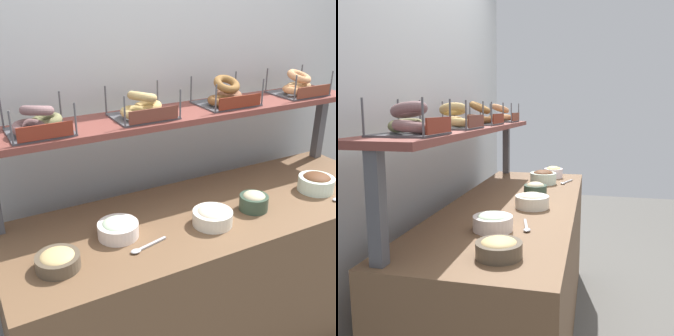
% 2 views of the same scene
% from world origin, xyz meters
% --- Properties ---
extents(back_wall, '(3.24, 0.06, 2.40)m').
position_xyz_m(back_wall, '(0.00, 0.55, 1.20)').
color(back_wall, silver).
rests_on(back_wall, ground_plane).
extents(deli_counter, '(2.04, 0.70, 0.85)m').
position_xyz_m(deli_counter, '(0.00, 0.00, 0.42)').
color(deli_counter, brown).
rests_on(deli_counter, ground_plane).
extents(shelf_riser_right, '(0.05, 0.05, 0.40)m').
position_xyz_m(shelf_riser_right, '(0.96, 0.27, 1.05)').
color(shelf_riser_right, '#4C4C51').
rests_on(shelf_riser_right, deli_counter).
extents(upper_shelf, '(2.00, 0.32, 0.03)m').
position_xyz_m(upper_shelf, '(0.00, 0.27, 1.26)').
color(upper_shelf, brown).
rests_on(upper_shelf, shelf_riser_left).
extents(bowl_scallion_spread, '(0.18, 0.18, 0.08)m').
position_xyz_m(bowl_scallion_spread, '(-0.51, -0.01, 0.89)').
color(bowl_scallion_spread, white).
rests_on(bowl_scallion_spread, deli_counter).
extents(bowl_tuna_salad, '(0.14, 0.14, 0.09)m').
position_xyz_m(bowl_tuna_salad, '(0.16, -0.10, 0.90)').
color(bowl_tuna_salad, '#334837').
rests_on(bowl_tuna_salad, deli_counter).
extents(bowl_potato_salad, '(0.18, 0.18, 0.08)m').
position_xyz_m(bowl_potato_salad, '(-0.09, -0.12, 0.89)').
color(bowl_potato_salad, white).
rests_on(bowl_potato_salad, deli_counter).
extents(bowl_hummus, '(0.17, 0.17, 0.07)m').
position_xyz_m(bowl_hummus, '(-0.80, -0.11, 0.89)').
color(bowl_hummus, brown).
rests_on(bowl_hummus, deli_counter).
extents(bowl_chocolate_spread, '(0.19, 0.19, 0.10)m').
position_xyz_m(bowl_chocolate_spread, '(0.58, -0.09, 0.90)').
color(bowl_chocolate_spread, white).
rests_on(bowl_chocolate_spread, deli_counter).
extents(serving_spoon_by_edge, '(0.18, 0.06, 0.01)m').
position_xyz_m(serving_spoon_by_edge, '(-0.45, -0.15, 0.86)').
color(serving_spoon_by_edge, '#B7B7BC').
rests_on(serving_spoon_by_edge, deli_counter).
extents(bagel_basket_poppy, '(0.27, 0.24, 0.14)m').
position_xyz_m(bagel_basket_poppy, '(-0.74, 0.25, 1.33)').
color(bagel_basket_poppy, '#4C4C51').
rests_on(bagel_basket_poppy, upper_shelf).
extents(bagel_basket_plain, '(0.29, 0.25, 0.14)m').
position_xyz_m(bagel_basket_plain, '(-0.25, 0.26, 1.33)').
color(bagel_basket_plain, '#4C4C51').
rests_on(bagel_basket_plain, upper_shelf).
extents(bagel_basket_cinnamon_raisin, '(0.30, 0.24, 0.15)m').
position_xyz_m(bagel_basket_cinnamon_raisin, '(0.23, 0.27, 1.33)').
color(bagel_basket_cinnamon_raisin, '#4C4C51').
rests_on(bagel_basket_cinnamon_raisin, upper_shelf).
extents(bagel_basket_sesame, '(0.28, 0.26, 0.14)m').
position_xyz_m(bagel_basket_sesame, '(0.73, 0.26, 1.33)').
color(bagel_basket_sesame, '#4C4C51').
rests_on(bagel_basket_sesame, upper_shelf).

